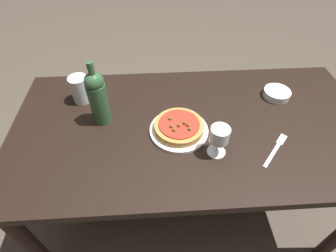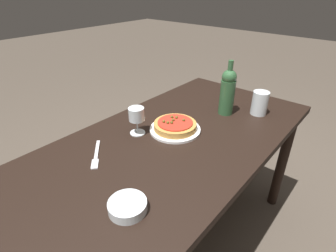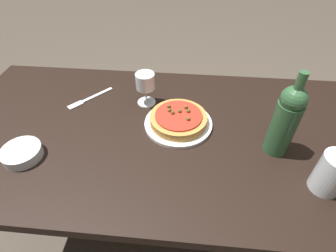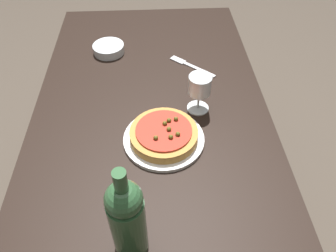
{
  "view_description": "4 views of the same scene",
  "coord_description": "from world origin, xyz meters",
  "px_view_note": "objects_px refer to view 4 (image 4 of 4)",
  "views": [
    {
      "loc": [
        0.15,
        0.77,
        1.52
      ],
      "look_at": [
        0.11,
        0.06,
        0.79
      ],
      "focal_mm": 28.0,
      "sensor_mm": 36.0,
      "label": 1
    },
    {
      "loc": [
        -0.78,
        -0.63,
        1.36
      ],
      "look_at": [
        0.03,
        0.05,
        0.76
      ],
      "focal_mm": 28.0,
      "sensor_mm": 36.0,
      "label": 2
    },
    {
      "loc": [
        0.09,
        -0.66,
        1.36
      ],
      "look_at": [
        0.03,
        -0.0,
        0.75
      ],
      "focal_mm": 28.0,
      "sensor_mm": 36.0,
      "label": 3
    },
    {
      "loc": [
        0.71,
        0.01,
        1.47
      ],
      "look_at": [
        0.08,
        0.05,
        0.81
      ],
      "focal_mm": 35.0,
      "sensor_mm": 36.0,
      "label": 4
    }
  ],
  "objects_px": {
    "wine_bottle": "(127,219)",
    "fork": "(190,65)",
    "dinner_plate": "(164,139)",
    "dining_table": "(153,144)",
    "wine_glass": "(200,87)",
    "pizza": "(164,134)",
    "side_bowl": "(109,49)"
  },
  "relations": [
    {
      "from": "dining_table",
      "to": "wine_bottle",
      "type": "height_order",
      "value": "wine_bottle"
    },
    {
      "from": "wine_glass",
      "to": "wine_bottle",
      "type": "relative_size",
      "value": 0.46
    },
    {
      "from": "pizza",
      "to": "wine_glass",
      "type": "relative_size",
      "value": 1.55
    },
    {
      "from": "wine_glass",
      "to": "dining_table",
      "type": "bearing_deg",
      "value": -65.23
    },
    {
      "from": "dinner_plate",
      "to": "fork",
      "type": "height_order",
      "value": "dinner_plate"
    },
    {
      "from": "side_bowl",
      "to": "fork",
      "type": "height_order",
      "value": "side_bowl"
    },
    {
      "from": "fork",
      "to": "dining_table",
      "type": "bearing_deg",
      "value": 105.16
    },
    {
      "from": "dining_table",
      "to": "wine_glass",
      "type": "height_order",
      "value": "wine_glass"
    },
    {
      "from": "dinner_plate",
      "to": "wine_bottle",
      "type": "relative_size",
      "value": 0.84
    },
    {
      "from": "dinner_plate",
      "to": "side_bowl",
      "type": "xyz_separation_m",
      "value": [
        -0.48,
        -0.2,
        0.01
      ]
    },
    {
      "from": "dinner_plate",
      "to": "wine_bottle",
      "type": "bearing_deg",
      "value": -15.45
    },
    {
      "from": "pizza",
      "to": "dinner_plate",
      "type": "bearing_deg",
      "value": -90.84
    },
    {
      "from": "dining_table",
      "to": "side_bowl",
      "type": "bearing_deg",
      "value": -158.87
    },
    {
      "from": "wine_bottle",
      "to": "fork",
      "type": "height_order",
      "value": "wine_bottle"
    },
    {
      "from": "side_bowl",
      "to": "fork",
      "type": "xyz_separation_m",
      "value": [
        0.11,
        0.31,
        -0.01
      ]
    },
    {
      "from": "wine_glass",
      "to": "dinner_plate",
      "type": "bearing_deg",
      "value": -41.51
    },
    {
      "from": "dining_table",
      "to": "dinner_plate",
      "type": "relative_size",
      "value": 6.34
    },
    {
      "from": "wine_bottle",
      "to": "fork",
      "type": "relative_size",
      "value": 1.76
    },
    {
      "from": "dinner_plate",
      "to": "fork",
      "type": "xyz_separation_m",
      "value": [
        -0.37,
        0.11,
        -0.0
      ]
    },
    {
      "from": "fork",
      "to": "pizza",
      "type": "bearing_deg",
      "value": 114.01
    },
    {
      "from": "wine_glass",
      "to": "side_bowl",
      "type": "xyz_separation_m",
      "value": [
        -0.35,
        -0.31,
        -0.08
      ]
    },
    {
      "from": "pizza",
      "to": "side_bowl",
      "type": "bearing_deg",
      "value": -157.63
    },
    {
      "from": "dinner_plate",
      "to": "wine_glass",
      "type": "height_order",
      "value": "wine_glass"
    },
    {
      "from": "dining_table",
      "to": "pizza",
      "type": "distance_m",
      "value": 0.14
    },
    {
      "from": "wine_glass",
      "to": "wine_bottle",
      "type": "bearing_deg",
      "value": -24.49
    },
    {
      "from": "side_bowl",
      "to": "fork",
      "type": "bearing_deg",
      "value": 70.83
    },
    {
      "from": "dining_table",
      "to": "fork",
      "type": "xyz_separation_m",
      "value": [
        -0.31,
        0.15,
        0.09
      ]
    },
    {
      "from": "pizza",
      "to": "fork",
      "type": "bearing_deg",
      "value": 162.83
    },
    {
      "from": "wine_bottle",
      "to": "fork",
      "type": "bearing_deg",
      "value": 163.6
    },
    {
      "from": "dinner_plate",
      "to": "wine_bottle",
      "type": "height_order",
      "value": "wine_bottle"
    },
    {
      "from": "fork",
      "to": "dinner_plate",
      "type": "bearing_deg",
      "value": 113.98
    },
    {
      "from": "wine_glass",
      "to": "fork",
      "type": "height_order",
      "value": "wine_glass"
    }
  ]
}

